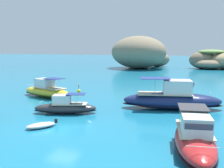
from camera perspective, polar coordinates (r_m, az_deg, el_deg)
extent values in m
plane|color=#197093|center=(24.13, -10.03, -9.04)|extent=(400.00, 400.00, 0.00)
ellipsoid|color=#84755B|center=(89.06, 5.40, 6.50)|extent=(25.46, 25.66, 10.25)
ellipsoid|color=#84755B|center=(97.92, 9.20, 5.04)|extent=(10.38, 9.89, 5.12)
ellipsoid|color=#756651|center=(92.90, 4.92, 5.74)|extent=(14.94, 14.30, 7.61)
ellipsoid|color=#9E8966|center=(97.15, 6.51, 6.02)|extent=(11.14, 10.51, 8.37)
ellipsoid|color=#756651|center=(92.94, 18.05, 4.70)|extent=(10.89, 10.47, 5.38)
ellipsoid|color=#9E8966|center=(94.14, 19.73, 4.07)|extent=(14.20, 13.50, 3.42)
ellipsoid|color=#84755B|center=(91.76, 19.34, 3.94)|extent=(14.09, 14.16, 3.22)
ellipsoid|color=olive|center=(93.16, 19.71, 6.22)|extent=(8.29, 7.54, 1.46)
ellipsoid|color=#2D2D33|center=(29.44, -9.54, -4.88)|extent=(6.69, 3.87, 1.09)
ellipsoid|color=black|center=(29.49, -9.53, -5.35)|extent=(6.83, 3.95, 0.13)
cube|color=#C6B793|center=(29.27, -8.62, -4.01)|extent=(3.87, 2.68, 0.06)
cube|color=silver|center=(29.31, -10.20, -3.08)|extent=(2.13, 1.85, 0.90)
cube|color=#2D4756|center=(29.47, -11.96, -2.88)|extent=(0.60, 1.25, 0.48)
cylinder|color=silver|center=(29.83, -14.31, -3.59)|extent=(0.46, 1.29, 0.04)
cube|color=navy|center=(28.99, -7.41, -2.04)|extent=(2.30, 2.04, 0.04)
cylinder|color=silver|center=(28.42, -7.57, -3.29)|extent=(0.03, 0.03, 1.03)
cylinder|color=silver|center=(29.73, -7.22, -2.79)|extent=(0.03, 0.03, 1.03)
ellipsoid|color=red|center=(19.53, 16.52, -11.08)|extent=(3.83, 8.73, 1.43)
ellipsoid|color=black|center=(19.64, 16.49, -11.97)|extent=(3.90, 8.90, 0.17)
cube|color=#C6B793|center=(19.95, 16.38, -8.84)|extent=(2.85, 4.92, 0.06)
cube|color=silver|center=(18.78, 16.82, -7.93)|extent=(2.12, 2.61, 1.18)
cube|color=#2D4756|center=(17.60, 17.31, -8.60)|extent=(1.67, 0.52, 0.63)
cylinder|color=silver|center=(16.20, 18.01, -12.13)|extent=(1.75, 0.31, 0.04)
cube|color=#333338|center=(20.44, 16.25, -4.54)|extent=(2.35, 2.81, 0.04)
cylinder|color=silver|center=(20.71, 18.63, -6.40)|extent=(0.03, 0.03, 1.35)
cylinder|color=silver|center=(20.50, 13.71, -6.35)|extent=(0.03, 0.03, 1.35)
ellipsoid|color=navy|center=(31.73, 12.14, -3.36)|extent=(11.22, 5.38, 1.83)
ellipsoid|color=black|center=(31.81, 12.12, -4.09)|extent=(11.44, 5.49, 0.22)
cube|color=#C6B793|center=(31.53, 10.71, -1.95)|extent=(6.37, 3.91, 0.06)
cube|color=silver|center=(31.53, 13.19, -0.57)|extent=(3.42, 2.84, 1.51)
cube|color=#2D4756|center=(31.71, 15.95, -0.35)|extent=(0.76, 2.13, 0.80)
cylinder|color=silver|center=(32.23, 19.66, -1.73)|extent=(0.50, 2.22, 0.04)
cube|color=navy|center=(31.23, 8.82, 1.20)|extent=(3.68, 3.13, 0.04)
cylinder|color=silver|center=(32.46, 8.72, -0.09)|extent=(0.03, 0.03, 1.73)
cylinder|color=silver|center=(30.22, 8.85, -0.66)|extent=(0.03, 0.03, 1.73)
ellipsoid|color=yellow|center=(39.31, -13.17, -1.58)|extent=(8.75, 4.86, 1.42)
ellipsoid|color=black|center=(39.36, -13.16, -2.04)|extent=(8.92, 4.96, 0.17)
cube|color=#C6B793|center=(38.75, -12.59, -0.79)|extent=(5.03, 3.40, 0.06)
cube|color=silver|center=(39.45, -13.63, 0.23)|extent=(2.76, 2.37, 1.17)
cube|color=#2D4756|center=(40.34, -14.74, 0.53)|extent=(0.74, 1.64, 0.62)
cylinder|color=silver|center=(41.70, -16.16, -0.07)|extent=(0.55, 1.69, 0.04)
cube|color=navy|center=(37.96, -11.81, 1.11)|extent=(2.98, 2.61, 0.04)
cylinder|color=silver|center=(37.46, -12.77, -0.04)|extent=(0.03, 0.03, 1.34)
cylinder|color=silver|center=(38.63, -10.82, 0.24)|extent=(0.03, 0.03, 1.34)
ellipsoid|color=#B2B2B2|center=(24.76, -14.39, -8.21)|extent=(2.42, 2.75, 0.44)
cube|color=#9E998E|center=(24.74, -14.39, -8.07)|extent=(1.56, 1.83, 0.06)
cube|color=black|center=(25.21, -11.40, -7.40)|extent=(0.28, 0.28, 0.36)
sphere|color=yellow|center=(42.02, -6.82, -1.44)|extent=(0.56, 0.56, 0.56)
cylinder|color=black|center=(41.94, -6.83, -0.76)|extent=(0.06, 0.06, 1.00)
cone|color=yellow|center=(41.86, -6.84, 0.05)|extent=(0.20, 0.20, 0.20)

